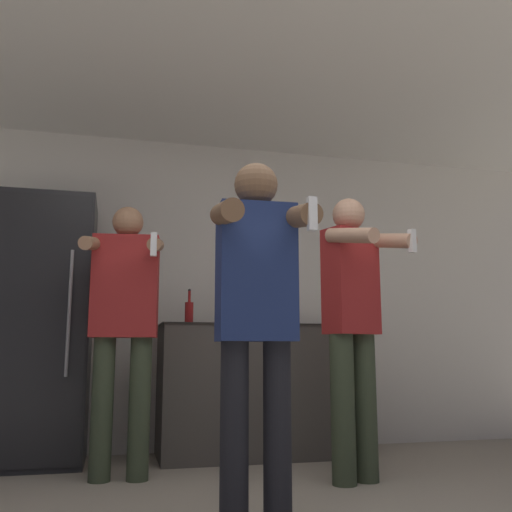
% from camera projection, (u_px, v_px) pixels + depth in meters
% --- Properties ---
extents(wall_back, '(7.00, 0.06, 2.55)m').
position_uv_depth(wall_back, '(196.00, 292.00, 4.76)').
color(wall_back, silver).
rests_on(wall_back, ground_plane).
extents(ceiling_slab, '(7.00, 3.30, 0.05)m').
position_uv_depth(ceiling_slab, '(231.00, 66.00, 3.62)').
color(ceiling_slab, silver).
rests_on(ceiling_slab, wall_back).
extents(refrigerator, '(0.74, 0.66, 1.90)m').
position_uv_depth(refrigerator, '(37.00, 328.00, 4.09)').
color(refrigerator, '#262628').
rests_on(refrigerator, ground_plane).
extents(counter, '(1.53, 0.67, 0.99)m').
position_uv_depth(counter, '(257.00, 390.00, 4.39)').
color(counter, '#47423D').
rests_on(counter, ground_plane).
extents(bottle_short_whiskey, '(0.09, 0.09, 0.32)m').
position_uv_depth(bottle_short_whiskey, '(262.00, 310.00, 4.46)').
color(bottle_short_whiskey, maroon).
rests_on(bottle_short_whiskey, counter).
extents(bottle_amber_bourbon, '(0.09, 0.09, 0.25)m').
position_uv_depth(bottle_amber_bourbon, '(228.00, 312.00, 4.39)').
color(bottle_amber_bourbon, '#563314').
rests_on(bottle_amber_bourbon, counter).
extents(bottle_clear_vodka, '(0.06, 0.06, 0.27)m').
position_uv_depth(bottle_clear_vodka, '(189.00, 312.00, 4.32)').
color(bottle_clear_vodka, maroon).
rests_on(bottle_clear_vodka, counter).
extents(person_woman_foreground, '(0.44, 0.46, 1.65)m').
position_uv_depth(person_woman_foreground, '(257.00, 308.00, 2.54)').
color(person_woman_foreground, black).
rests_on(person_woman_foreground, ground_plane).
extents(person_man_side, '(0.50, 0.58, 1.77)m').
position_uv_depth(person_man_side, '(353.00, 321.00, 3.57)').
color(person_man_side, '#38422D').
rests_on(person_man_side, ground_plane).
extents(person_spectator_back, '(0.53, 0.55, 1.72)m').
position_uv_depth(person_spectator_back, '(124.00, 317.00, 3.63)').
color(person_spectator_back, '#38422D').
rests_on(person_spectator_back, ground_plane).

